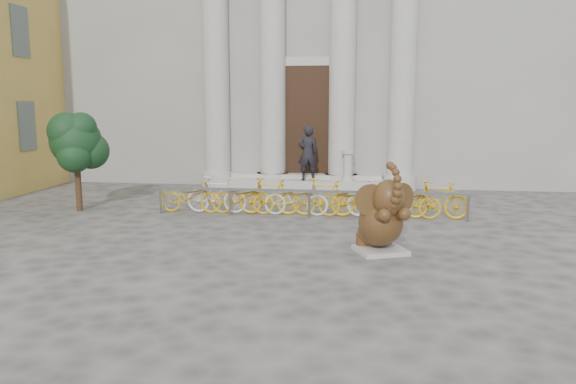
# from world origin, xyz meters

# --- Properties ---
(ground) EXTENTS (80.00, 80.00, 0.00)m
(ground) POSITION_xyz_m (0.00, 0.00, 0.00)
(ground) COLOR #474442
(ground) RESTS_ON ground
(classical_building) EXTENTS (22.00, 10.70, 12.00)m
(classical_building) POSITION_xyz_m (0.00, 14.93, 5.98)
(classical_building) COLOR gray
(classical_building) RESTS_ON ground
(entrance_steps) EXTENTS (6.00, 1.20, 0.36)m
(entrance_steps) POSITION_xyz_m (0.00, 9.40, 0.18)
(entrance_steps) COLOR #A8A59E
(entrance_steps) RESTS_ON ground
(elephant_statue) EXTENTS (1.26, 1.48, 1.87)m
(elephant_statue) POSITION_xyz_m (2.40, 1.47, 0.68)
(elephant_statue) COLOR #A8A59E
(elephant_statue) RESTS_ON ground
(bike_rack) EXTENTS (8.45, 0.53, 1.00)m
(bike_rack) POSITION_xyz_m (0.59, 4.96, 0.50)
(bike_rack) COLOR slate
(bike_rack) RESTS_ON ground
(tree) EXTENTS (1.56, 1.43, 2.71)m
(tree) POSITION_xyz_m (-5.76, 4.71, 1.89)
(tree) COLOR #332114
(tree) RESTS_ON ground
(pedestrian) EXTENTS (0.77, 0.61, 1.84)m
(pedestrian) POSITION_xyz_m (0.11, 9.05, 1.28)
(pedestrian) COLOR black
(pedestrian) RESTS_ON entrance_steps
(balustrade_post) EXTENTS (0.42, 0.42, 1.03)m
(balustrade_post) POSITION_xyz_m (1.45, 9.10, 0.83)
(balustrade_post) COLOR #A8A59E
(balustrade_post) RESTS_ON entrance_steps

